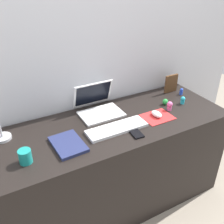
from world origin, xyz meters
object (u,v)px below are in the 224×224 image
object	(u,v)px
coffee_mug	(25,156)
toy_figurine_cyan	(183,100)
keyboard	(117,128)
toy_figurine_blue	(181,91)
mouse	(157,114)
toy_figurine_green	(165,102)
toy_figurine_pink	(170,106)
notebook_pad	(68,144)
laptop	(97,105)
picture_frame	(171,83)
cell_phone	(135,133)

from	to	relation	value
coffee_mug	toy_figurine_cyan	distance (m)	1.22
keyboard	toy_figurine_blue	world-z (taller)	toy_figurine_blue
mouse	toy_figurine_blue	bearing A→B (deg)	25.57
toy_figurine_green	toy_figurine_pink	bearing A→B (deg)	-108.40
notebook_pad	coffee_mug	xyz separation A→B (m)	(-0.25, -0.03, 0.03)
toy_figurine_cyan	toy_figurine_pink	bearing A→B (deg)	-168.92
coffee_mug	toy_figurine_cyan	world-z (taller)	coffee_mug
laptop	mouse	xyz separation A→B (m)	(0.33, -0.27, -0.03)
toy_figurine_pink	toy_figurine_cyan	bearing A→B (deg)	11.08
keyboard	toy_figurine_cyan	bearing A→B (deg)	6.55
picture_frame	toy_figurine_green	bearing A→B (deg)	-138.87
keyboard	toy_figurine_blue	size ratio (longest dim) A/B	7.49
notebook_pad	coffee_mug	distance (m)	0.26
toy_figurine_cyan	keyboard	bearing A→B (deg)	-173.45
toy_figurine_blue	coffee_mug	bearing A→B (deg)	-169.69
coffee_mug	toy_figurine_blue	world-z (taller)	coffee_mug
laptop	cell_phone	distance (m)	0.39
mouse	coffee_mug	bearing A→B (deg)	-176.85
keyboard	coffee_mug	xyz separation A→B (m)	(-0.59, -0.04, 0.03)
laptop	mouse	bearing A→B (deg)	-38.90
laptop	picture_frame	bearing A→B (deg)	0.33
toy_figurine_pink	mouse	bearing A→B (deg)	-167.75
coffee_mug	toy_figurine_green	distance (m)	1.10
toy_figurine_pink	keyboard	bearing A→B (deg)	-174.96
laptop	toy_figurine_blue	xyz separation A→B (m)	(0.73, -0.08, -0.02)
picture_frame	coffee_mug	xyz separation A→B (m)	(-1.27, -0.32, -0.03)
keyboard	toy_figurine_pink	distance (m)	0.47
laptop	toy_figurine_pink	distance (m)	0.53
mouse	toy_figurine_blue	size ratio (longest dim) A/B	1.75
picture_frame	toy_figurine_pink	size ratio (longest dim) A/B	2.17
keyboard	picture_frame	bearing A→B (deg)	22.69
laptop	mouse	size ratio (longest dim) A/B	3.12
coffee_mug	toy_figurine_pink	world-z (taller)	coffee_mug
keyboard	toy_figurine_green	bearing A→B (deg)	14.04
toy_figurine_blue	notebook_pad	bearing A→B (deg)	-168.94
picture_frame	laptop	bearing A→B (deg)	-179.67
mouse	toy_figurine_blue	xyz separation A→B (m)	(0.39, 0.19, 0.01)
coffee_mug	toy_figurine_blue	xyz separation A→B (m)	(1.32, 0.24, -0.01)
laptop	toy_figurine_pink	world-z (taller)	laptop
keyboard	toy_figurine_cyan	size ratio (longest dim) A/B	6.90
laptop	picture_frame	xyz separation A→B (m)	(0.68, 0.00, 0.02)
cell_phone	toy_figurine_blue	distance (m)	0.70
keyboard	toy_figurine_pink	xyz separation A→B (m)	(0.47, 0.04, 0.03)
mouse	toy_figurine_green	world-z (taller)	toy_figurine_green
mouse	notebook_pad	xyz separation A→B (m)	(-0.67, -0.02, -0.01)
picture_frame	keyboard	bearing A→B (deg)	-157.31
laptop	toy_figurine_cyan	world-z (taller)	laptop
picture_frame	toy_figurine_green	size ratio (longest dim) A/B	3.24
mouse	toy_figurine_pink	xyz separation A→B (m)	(0.14, 0.03, 0.02)
toy_figurine_pink	toy_figurine_blue	size ratio (longest dim) A/B	1.26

